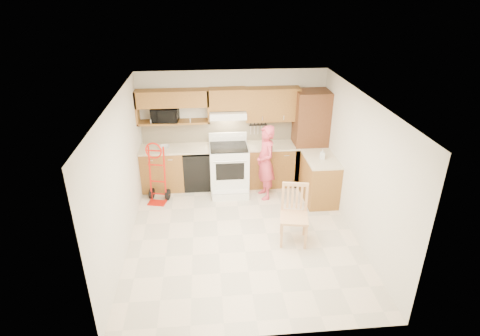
{
  "coord_description": "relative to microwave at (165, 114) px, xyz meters",
  "views": [
    {
      "loc": [
        -0.58,
        -5.85,
        4.16
      ],
      "look_at": [
        0.0,
        0.5,
        1.1
      ],
      "focal_mm": 29.42,
      "sensor_mm": 36.0,
      "label": 1
    }
  ],
  "objects": [
    {
      "name": "upper_cab_left",
      "position": [
        0.17,
        0.0,
        0.34
      ],
      "size": [
        1.5,
        0.33,
        0.34
      ],
      "primitive_type": "cube",
      "color": "olive",
      "rests_on": "wall_back"
    },
    {
      "name": "microwave",
      "position": [
        0.0,
        0.0,
        0.0
      ],
      "size": [
        0.58,
        0.42,
        0.3
      ],
      "primitive_type": "imported",
      "rotation": [
        0.0,
        0.0,
        -0.1
      ],
      "color": "black",
      "rests_on": "upper_shelf_mw"
    },
    {
      "name": "wall_back",
      "position": [
        1.42,
        0.17,
        -0.39
      ],
      "size": [
        4.0,
        0.02,
        2.5
      ],
      "primitive_type": "cube",
      "color": "silver",
      "rests_on": "ground"
    },
    {
      "name": "bowl",
      "position": [
        -0.05,
        -0.14,
        -0.67
      ],
      "size": [
        0.22,
        0.22,
        0.05
      ],
      "primitive_type": "imported",
      "rotation": [
        0.0,
        0.0,
        -0.0
      ],
      "color": "white",
      "rests_on": "countertop_left"
    },
    {
      "name": "backsplash",
      "position": [
        1.42,
        0.15,
        -0.44
      ],
      "size": [
        3.92,
        0.03,
        0.55
      ],
      "primitive_type": "cube",
      "color": "beige",
      "rests_on": "wall_back"
    },
    {
      "name": "countertop_left",
      "position": [
        0.17,
        -0.13,
        -0.72
      ],
      "size": [
        1.5,
        0.63,
        0.04
      ],
      "primitive_type": "cube",
      "color": "beige",
      "rests_on": "lower_cab_left"
    },
    {
      "name": "dishwasher",
      "position": [
        0.62,
        -0.14,
        -1.22
      ],
      "size": [
        0.6,
        0.6,
        0.85
      ],
      "primitive_type": "cube",
      "color": "black",
      "rests_on": "ground"
    },
    {
      "name": "ceiling",
      "position": [
        1.42,
        -2.08,
        0.87
      ],
      "size": [
        4.0,
        4.5,
        0.02
      ],
      "primitive_type": "cube",
      "color": "white",
      "rests_on": "ground"
    },
    {
      "name": "person",
      "position": [
        2.02,
        -0.74,
        -0.85
      ],
      "size": [
        0.48,
        0.64,
        1.58
      ],
      "primitive_type": "imported",
      "rotation": [
        0.0,
        0.0,
        -1.39
      ],
      "color": "#C13A4D",
      "rests_on": "ground"
    },
    {
      "name": "lower_cab_right",
      "position": [
        2.25,
        -0.14,
        -1.19
      ],
      "size": [
        1.14,
        0.6,
        0.9
      ],
      "primitive_type": "cube",
      "color": "olive",
      "rests_on": "ground"
    },
    {
      "name": "floor",
      "position": [
        1.42,
        -2.08,
        -1.65
      ],
      "size": [
        4.0,
        4.5,
        0.02
      ],
      "primitive_type": "cube",
      "color": "beige",
      "rests_on": "ground"
    },
    {
      "name": "upper_cab_right",
      "position": [
        2.25,
        0.0,
        0.16
      ],
      "size": [
        1.14,
        0.33,
        0.7
      ],
      "primitive_type": "cube",
      "color": "olive",
      "rests_on": "wall_back"
    },
    {
      "name": "upper_cab_center",
      "position": [
        1.3,
        0.0,
        0.3
      ],
      "size": [
        0.76,
        0.33,
        0.44
      ],
      "primitive_type": "cube",
      "color": "olive",
      "rests_on": "wall_back"
    },
    {
      "name": "pantry_tall",
      "position": [
        3.07,
        -0.14,
        -0.59
      ],
      "size": [
        0.7,
        0.6,
        2.1
      ],
      "primitive_type": "cube",
      "color": "#5A311C",
      "rests_on": "ground"
    },
    {
      "name": "range_hood",
      "position": [
        1.3,
        -0.06,
        -0.01
      ],
      "size": [
        0.76,
        0.46,
        0.14
      ],
      "primitive_type": "cube",
      "color": "white",
      "rests_on": "wall_back"
    },
    {
      "name": "lower_cab_left",
      "position": [
        -0.13,
        -0.14,
        -1.19
      ],
      "size": [
        0.9,
        0.6,
        0.9
      ],
      "primitive_type": "cube",
      "color": "olive",
      "rests_on": "ground"
    },
    {
      "name": "cab_return_right",
      "position": [
        3.12,
        -0.94,
        -1.19
      ],
      "size": [
        0.6,
        1.0,
        0.9
      ],
      "primitive_type": "cube",
      "color": "olive",
      "rests_on": "ground"
    },
    {
      "name": "dining_chair",
      "position": [
        2.28,
        -2.35,
        -1.12
      ],
      "size": [
        0.56,
        0.59,
        1.05
      ],
      "primitive_type": null,
      "rotation": [
        0.0,
        0.0,
        -0.18
      ],
      "color": "tan",
      "rests_on": "ground"
    },
    {
      "name": "knife_strip",
      "position": [
        1.97,
        0.12,
        -0.4
      ],
      "size": [
        0.4,
        0.05,
        0.29
      ],
      "primitive_type": null,
      "color": "black",
      "rests_on": "backsplash"
    },
    {
      "name": "wall_front",
      "position": [
        1.42,
        -4.34,
        -0.39
      ],
      "size": [
        4.0,
        0.02,
        2.5
      ],
      "primitive_type": "cube",
      "color": "silver",
      "rests_on": "ground"
    },
    {
      "name": "wall_right",
      "position": [
        3.43,
        -2.08,
        -0.39
      ],
      "size": [
        0.02,
        4.5,
        2.5
      ],
      "primitive_type": "cube",
      "color": "silver",
      "rests_on": "ground"
    },
    {
      "name": "wall_left",
      "position": [
        -0.59,
        -2.08,
        -0.39
      ],
      "size": [
        0.02,
        4.5,
        2.5
      ],
      "primitive_type": "cube",
      "color": "silver",
      "rests_on": "ground"
    },
    {
      "name": "range",
      "position": [
        1.3,
        -0.39,
        -1.04
      ],
      "size": [
        0.81,
        1.07,
        1.2
      ],
      "primitive_type": null,
      "color": "white",
      "rests_on": "ground"
    },
    {
      "name": "upper_shelf_mw",
      "position": [
        0.17,
        0.0,
        -0.17
      ],
      "size": [
        1.5,
        0.33,
        0.04
      ],
      "primitive_type": "cube",
      "color": "olive",
      "rests_on": "wall_back"
    },
    {
      "name": "soap_bottle",
      "position": [
        3.12,
        -0.97,
        -0.6
      ],
      "size": [
        0.11,
        0.11,
        0.21
      ],
      "primitive_type": "imported",
      "rotation": [
        0.0,
        0.0,
        -0.2
      ],
      "color": "white",
      "rests_on": "countertop_return"
    },
    {
      "name": "countertop_right",
      "position": [
        2.25,
        -0.13,
        -0.72
      ],
      "size": [
        1.14,
        0.63,
        0.04
      ],
      "primitive_type": "cube",
      "color": "beige",
      "rests_on": "lower_cab_right"
    },
    {
      "name": "hand_truck",
      "position": [
        -0.2,
        -0.74,
        -1.05
      ],
      "size": [
        0.55,
        0.52,
        1.18
      ],
      "primitive_type": null,
      "rotation": [
        0.0,
        0.0,
        -0.23
      ],
      "color": "red",
      "rests_on": "ground"
    },
    {
      "name": "countertop_return",
      "position": [
        3.12,
        -0.94,
        -0.72
      ],
      "size": [
        0.63,
        1.0,
        0.04
      ],
      "primitive_type": "cube",
      "color": "beige",
      "rests_on": "cab_return_right"
    }
  ]
}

